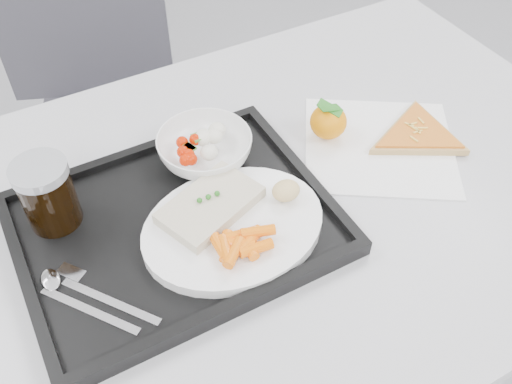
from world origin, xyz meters
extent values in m
cube|color=silver|center=(0.00, 0.30, 0.73)|extent=(1.20, 0.80, 0.03)
cylinder|color=#47474C|center=(0.54, 0.64, 0.36)|extent=(0.04, 0.04, 0.72)
cube|color=#3A3941|center=(-0.09, 0.88, 0.45)|extent=(0.55, 0.55, 0.04)
cube|color=#3A3941|center=(-0.09, 1.07, 0.70)|extent=(0.40, 0.18, 0.46)
cylinder|color=#47474C|center=(-0.27, 0.70, 0.21)|extent=(0.03, 0.03, 0.43)
cylinder|color=#47474C|center=(0.09, 0.70, 0.21)|extent=(0.03, 0.03, 0.43)
cylinder|color=#47474C|center=(-0.27, 1.06, 0.21)|extent=(0.03, 0.03, 0.43)
cylinder|color=#47474C|center=(0.09, 1.06, 0.21)|extent=(0.03, 0.03, 0.43)
cube|color=black|center=(-0.16, 0.30, 0.76)|extent=(0.45, 0.35, 0.01)
cube|color=black|center=(-0.16, 0.47, 0.77)|extent=(0.45, 0.02, 0.01)
cube|color=black|center=(-0.16, 0.13, 0.77)|extent=(0.45, 0.02, 0.01)
cube|color=black|center=(0.06, 0.30, 0.77)|extent=(0.02, 0.32, 0.01)
cube|color=black|center=(-0.38, 0.30, 0.77)|extent=(0.02, 0.32, 0.01)
cylinder|color=white|center=(-0.09, 0.25, 0.77)|extent=(0.27, 0.27, 0.02)
cube|color=beige|center=(-0.11, 0.29, 0.79)|extent=(0.17, 0.13, 0.02)
sphere|color=#236B1C|center=(-0.12, 0.29, 0.81)|extent=(0.01, 0.01, 0.01)
sphere|color=#236B1C|center=(-0.11, 0.29, 0.81)|extent=(0.01, 0.01, 0.01)
sphere|color=#236B1C|center=(-0.09, 0.29, 0.81)|extent=(0.01, 0.01, 0.01)
ellipsoid|color=#F1DC8B|center=(0.00, 0.25, 0.80)|extent=(0.05, 0.04, 0.03)
imported|color=white|center=(-0.06, 0.40, 0.79)|extent=(0.15, 0.15, 0.05)
cylinder|color=black|center=(-0.31, 0.39, 0.81)|extent=(0.08, 0.08, 0.10)
cylinder|color=#A5A8AD|center=(-0.31, 0.39, 0.87)|extent=(0.08, 0.08, 0.01)
cube|color=silver|center=(-0.31, 0.22, 0.77)|extent=(0.10, 0.13, 0.00)
ellipsoid|color=silver|center=(-0.35, 0.29, 0.77)|extent=(0.04, 0.05, 0.01)
cube|color=silver|center=(-0.29, 0.22, 0.77)|extent=(0.10, 0.13, 0.00)
cube|color=silver|center=(-0.32, 0.29, 0.77)|extent=(0.04, 0.04, 0.00)
cube|color=white|center=(0.22, 0.31, 0.75)|extent=(0.34, 0.34, 0.00)
ellipsoid|color=orange|center=(0.15, 0.37, 0.79)|extent=(0.07, 0.07, 0.06)
cube|color=#236B1C|center=(0.15, 0.37, 0.81)|extent=(0.04, 0.05, 0.02)
cube|color=#236B1C|center=(0.15, 0.37, 0.81)|extent=(0.04, 0.02, 0.02)
cylinder|color=tan|center=(0.29, 0.29, 0.76)|extent=(0.21, 0.21, 0.01)
cylinder|color=#B53317|center=(0.29, 0.29, 0.77)|extent=(0.19, 0.19, 0.00)
cube|color=#EABC47|center=(0.28, 0.29, 0.77)|extent=(0.02, 0.01, 0.00)
cube|color=#EABC47|center=(0.31, 0.31, 0.77)|extent=(0.00, 0.02, 0.00)
cube|color=#EABC47|center=(0.26, 0.28, 0.77)|extent=(0.01, 0.02, 0.00)
cube|color=#EABC47|center=(0.29, 0.31, 0.77)|extent=(0.02, 0.00, 0.00)
cube|color=#EABC47|center=(0.29, 0.29, 0.77)|extent=(0.02, 0.01, 0.00)
cube|color=#EABC47|center=(0.28, 0.29, 0.77)|extent=(0.01, 0.02, 0.00)
cube|color=#EABC47|center=(0.28, 0.30, 0.77)|extent=(0.00, 0.02, 0.00)
cube|color=#EABC47|center=(0.28, 0.31, 0.77)|extent=(0.01, 0.02, 0.00)
cylinder|color=orange|center=(-0.09, 0.20, 0.79)|extent=(0.02, 0.05, 0.02)
cylinder|color=orange|center=(-0.12, 0.21, 0.79)|extent=(0.04, 0.05, 0.02)
cylinder|color=orange|center=(-0.13, 0.20, 0.80)|extent=(0.03, 0.05, 0.02)
cylinder|color=orange|center=(-0.13, 0.21, 0.79)|extent=(0.02, 0.05, 0.02)
cylinder|color=orange|center=(-0.09, 0.18, 0.79)|extent=(0.05, 0.02, 0.02)
cylinder|color=orange|center=(-0.09, 0.22, 0.79)|extent=(0.05, 0.02, 0.02)
cylinder|color=orange|center=(-0.11, 0.20, 0.79)|extent=(0.05, 0.04, 0.02)
cylinder|color=orange|center=(-0.09, 0.20, 0.79)|extent=(0.05, 0.04, 0.02)
cylinder|color=orange|center=(-0.07, 0.20, 0.80)|extent=(0.05, 0.03, 0.02)
cylinder|color=orange|center=(-0.12, 0.19, 0.80)|extent=(0.05, 0.04, 0.02)
sphere|color=#BC1B00|center=(-0.09, 0.39, 0.80)|extent=(0.02, 0.02, 0.02)
sphere|color=#BC1B00|center=(-0.07, 0.42, 0.80)|extent=(0.02, 0.02, 0.02)
sphere|color=#BC1B00|center=(-0.09, 0.42, 0.80)|extent=(0.02, 0.02, 0.02)
sphere|color=#BC1B00|center=(-0.10, 0.38, 0.80)|extent=(0.02, 0.02, 0.02)
sphere|color=#BC1B00|center=(-0.10, 0.38, 0.80)|extent=(0.02, 0.02, 0.02)
sphere|color=#BC1B00|center=(-0.10, 0.40, 0.80)|extent=(0.02, 0.02, 0.02)
ellipsoid|color=silver|center=(-0.03, 0.43, 0.80)|extent=(0.03, 0.03, 0.02)
ellipsoid|color=silver|center=(-0.06, 0.38, 0.80)|extent=(0.03, 0.03, 0.02)
ellipsoid|color=silver|center=(-0.06, 0.42, 0.80)|extent=(0.03, 0.03, 0.02)
ellipsoid|color=silver|center=(-0.06, 0.42, 0.80)|extent=(0.03, 0.03, 0.02)
ellipsoid|color=silver|center=(-0.04, 0.41, 0.80)|extent=(0.03, 0.03, 0.02)
cube|color=#4A802D|center=(-0.09, 0.40, 0.80)|extent=(0.02, 0.02, 0.00)
cube|color=#4A802D|center=(-0.09, 0.40, 0.80)|extent=(0.03, 0.03, 0.00)
cube|color=#4A802D|center=(-0.07, 0.42, 0.80)|extent=(0.02, 0.02, 0.00)
camera|label=1|loc=(-0.31, -0.23, 1.41)|focal=40.00mm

